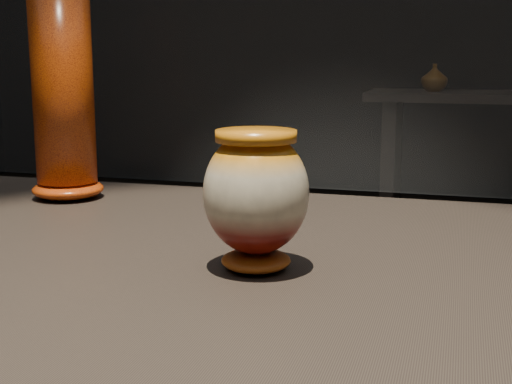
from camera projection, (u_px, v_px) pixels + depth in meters
The scene contains 3 objects.
main_vase at pixel (256, 195), 0.77m from camera, with size 0.14×0.14×0.15m.
tall_vase at pixel (63, 90), 1.13m from camera, with size 0.15×0.15×0.36m.
back_vase_left at pixel (434, 78), 4.23m from camera, with size 0.16×0.16×0.16m, color brown.
Camera 1 is at (0.16, -0.76, 1.14)m, focal length 50.00 mm.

